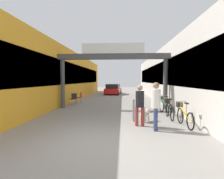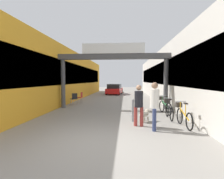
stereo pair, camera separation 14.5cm
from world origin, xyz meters
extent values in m
plane|color=gray|center=(0.00, 0.00, 0.00)|extent=(80.00, 80.00, 0.00)
cube|color=gold|center=(-5.10, 11.00, 2.17)|extent=(3.00, 26.00, 4.34)
cube|color=black|center=(-3.62, 11.00, 2.38)|extent=(0.04, 23.40, 1.73)
cube|color=beige|center=(5.10, 11.00, 2.17)|extent=(3.00, 26.00, 4.34)
cube|color=black|center=(3.62, 11.00, 2.38)|extent=(0.04, 23.40, 1.73)
cylinder|color=#4C4C4F|center=(-3.35, 6.32, 1.60)|extent=(0.28, 0.28, 3.20)
cylinder|color=#4C4C4F|center=(3.35, 6.32, 1.60)|extent=(0.28, 0.28, 3.20)
cube|color=#4C4C4F|center=(0.00, 6.32, 3.37)|extent=(7.40, 0.44, 0.34)
cube|color=white|center=(0.00, 6.12, 3.86)|extent=(3.96, 0.10, 0.64)
cylinder|color=#99332D|center=(1.20, 2.05, 0.39)|extent=(0.17, 0.17, 0.78)
cylinder|color=#99332D|center=(1.44, 2.00, 0.39)|extent=(0.17, 0.17, 0.78)
cylinder|color=black|center=(1.32, 2.03, 1.10)|extent=(0.41, 0.41, 0.64)
sphere|color=tan|center=(1.32, 2.03, 1.56)|extent=(0.26, 0.26, 0.22)
cylinder|color=navy|center=(1.87, 1.60, 0.41)|extent=(0.16, 0.16, 0.83)
cylinder|color=navy|center=(1.83, 1.36, 0.41)|extent=(0.16, 0.16, 0.83)
cylinder|color=silver|center=(1.85, 1.48, 1.17)|extent=(0.38, 0.38, 0.68)
sphere|color=#8C664C|center=(1.85, 1.48, 1.66)|extent=(0.26, 0.26, 0.23)
ellipsoid|color=beige|center=(1.62, 2.77, 0.34)|extent=(0.61, 0.71, 0.26)
sphere|color=beige|center=(1.78, 3.01, 0.43)|extent=(0.31, 0.31, 0.22)
sphere|color=white|center=(1.73, 2.93, 0.33)|extent=(0.22, 0.22, 0.16)
cylinder|color=beige|center=(1.66, 2.98, 0.11)|extent=(0.10, 0.10, 0.21)
cylinder|color=beige|center=(1.80, 2.88, 0.11)|extent=(0.10, 0.10, 0.21)
cylinder|color=beige|center=(1.43, 2.65, 0.11)|extent=(0.10, 0.10, 0.21)
cylinder|color=beige|center=(1.58, 2.56, 0.11)|extent=(0.10, 0.10, 0.21)
torus|color=black|center=(3.09, 2.55, 0.34)|extent=(0.08, 0.67, 0.67)
torus|color=black|center=(3.13, 1.53, 0.34)|extent=(0.08, 0.67, 0.67)
cube|color=gold|center=(3.11, 2.04, 0.52)|extent=(0.07, 0.94, 0.34)
cylinder|color=gold|center=(3.11, 1.92, 0.74)|extent=(0.03, 0.03, 0.42)
cube|color=black|center=(3.11, 1.92, 0.96)|extent=(0.11, 0.22, 0.05)
cylinder|color=gold|center=(3.09, 2.49, 0.72)|extent=(0.03, 0.03, 0.46)
cylinder|color=gray|center=(3.09, 2.49, 0.96)|extent=(0.46, 0.05, 0.03)
cube|color=#332D28|center=(3.08, 2.69, 0.80)|extent=(0.25, 0.21, 0.20)
torus|color=black|center=(2.90, 3.98, 0.34)|extent=(0.07, 0.67, 0.67)
torus|color=black|center=(2.86, 2.96, 0.34)|extent=(0.07, 0.67, 0.67)
cube|color=black|center=(2.88, 3.47, 0.52)|extent=(0.07, 0.94, 0.34)
cylinder|color=black|center=(2.87, 3.35, 0.74)|extent=(0.03, 0.03, 0.42)
cube|color=black|center=(2.87, 3.35, 0.96)|extent=(0.11, 0.22, 0.05)
cylinder|color=black|center=(2.89, 3.92, 0.72)|extent=(0.03, 0.03, 0.46)
cylinder|color=gray|center=(2.89, 3.92, 0.96)|extent=(0.46, 0.04, 0.03)
cube|color=#332D28|center=(2.90, 4.12, 0.80)|extent=(0.25, 0.21, 0.20)
torus|color=black|center=(2.89, 5.26, 0.34)|extent=(0.16, 0.67, 0.67)
torus|color=black|center=(3.07, 4.26, 0.34)|extent=(0.16, 0.67, 0.67)
cube|color=#338C4C|center=(2.98, 4.76, 0.52)|extent=(0.20, 0.93, 0.34)
cylinder|color=#338C4C|center=(3.00, 4.64, 0.74)|extent=(0.04, 0.04, 0.42)
cube|color=black|center=(3.00, 4.64, 0.96)|extent=(0.14, 0.23, 0.05)
cylinder|color=#338C4C|center=(2.90, 5.20, 0.72)|extent=(0.04, 0.04, 0.46)
cylinder|color=gray|center=(2.90, 5.20, 0.96)|extent=(0.46, 0.11, 0.03)
cube|color=#332D28|center=(2.87, 5.40, 0.80)|extent=(0.27, 0.24, 0.20)
cylinder|color=gray|center=(1.12, 2.80, 0.47)|extent=(0.10, 0.10, 0.94)
sphere|color=gray|center=(1.12, 2.80, 0.97)|extent=(0.10, 0.10, 0.10)
cylinder|color=gray|center=(-3.25, 7.56, 0.23)|extent=(0.04, 0.04, 0.45)
cylinder|color=gray|center=(-2.99, 7.78, 0.23)|extent=(0.04, 0.04, 0.45)
cylinder|color=gray|center=(-3.03, 7.30, 0.23)|extent=(0.04, 0.04, 0.45)
cylinder|color=gray|center=(-2.77, 7.52, 0.23)|extent=(0.04, 0.04, 0.45)
cube|color=black|center=(-3.01, 7.54, 0.47)|extent=(0.56, 0.56, 0.04)
cube|color=black|center=(-2.89, 7.40, 0.69)|extent=(0.33, 0.29, 0.40)
cylinder|color=gray|center=(-3.02, 8.38, 0.23)|extent=(0.03, 0.03, 0.45)
cylinder|color=gray|center=(-3.01, 8.72, 0.23)|extent=(0.03, 0.03, 0.45)
cylinder|color=gray|center=(-2.68, 8.37, 0.23)|extent=(0.03, 0.03, 0.45)
cylinder|color=gray|center=(-2.67, 8.71, 0.23)|extent=(0.03, 0.03, 0.45)
cube|color=#B2231E|center=(-2.85, 8.54, 0.47)|extent=(0.41, 0.41, 0.04)
cube|color=#B2231E|center=(-2.67, 8.54, 0.69)|extent=(0.05, 0.40, 0.40)
cube|color=red|center=(-0.63, 17.69, 0.48)|extent=(2.09, 4.14, 0.60)
cube|color=#1E2328|center=(-0.64, 17.54, 1.06)|extent=(1.76, 2.33, 0.55)
cylinder|color=black|center=(-1.29, 19.20, 0.30)|extent=(0.25, 0.61, 0.60)
cylinder|color=black|center=(0.29, 19.06, 0.30)|extent=(0.25, 0.61, 0.60)
cylinder|color=black|center=(-1.54, 16.31, 0.30)|extent=(0.25, 0.61, 0.60)
cylinder|color=black|center=(0.04, 16.17, 0.30)|extent=(0.25, 0.61, 0.60)
camera|label=1|loc=(0.64, -4.99, 1.86)|focal=28.00mm
camera|label=2|loc=(0.78, -4.98, 1.86)|focal=28.00mm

